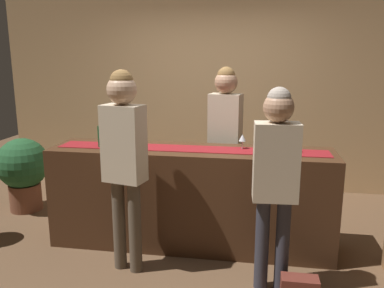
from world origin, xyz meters
name	(u,v)px	position (x,y,z in m)	size (l,w,h in m)	color
ground_plane	(191,243)	(0.00, 0.00, 0.00)	(10.00, 10.00, 0.00)	brown
back_wall	(213,85)	(0.00, 1.90, 1.45)	(6.00, 0.12, 2.90)	tan
bar_counter	(191,197)	(0.00, 0.00, 0.49)	(2.72, 0.60, 0.98)	#472B19
counter_runner_cloth	(191,149)	(0.00, 0.00, 0.98)	(2.58, 0.28, 0.01)	maroon
wine_bottle_amber	(286,141)	(0.88, -0.02, 1.09)	(0.07, 0.07, 0.30)	brown
wine_bottle_green	(102,136)	(-0.87, -0.06, 1.09)	(0.07, 0.07, 0.30)	#194723
wine_glass_near_customer	(258,140)	(0.63, 0.04, 1.08)	(0.07, 0.07, 0.14)	silver
wine_glass_mid_counter	(118,136)	(-0.71, -0.03, 1.08)	(0.07, 0.07, 0.14)	silver
wine_glass_far_end	(242,138)	(0.49, 0.08, 1.08)	(0.07, 0.07, 0.14)	silver
bartender	(225,128)	(0.28, 0.58, 1.08)	(0.37, 0.27, 1.74)	#26262B
customer_sipping	(276,170)	(0.77, -0.67, 1.00)	(0.35, 0.23, 1.63)	#33333D
customer_browsing	(124,150)	(-0.47, -0.57, 1.09)	(0.38, 0.27, 1.75)	brown
potted_plant_tall	(23,169)	(-2.14, 0.56, 0.51)	(0.61, 0.61, 0.89)	brown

